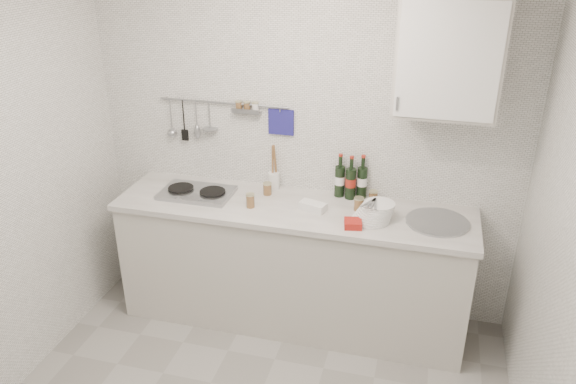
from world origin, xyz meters
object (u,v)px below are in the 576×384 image
object	(u,v)px
plate_stack_sink	(375,212)
wall_cabinet	(449,56)
plate_stack_hob	(184,189)
utensil_crock	(274,178)
wine_bottles	(351,177)

from	to	relation	value
plate_stack_sink	wall_cabinet	bearing A→B (deg)	27.67
plate_stack_hob	utensil_crock	world-z (taller)	utensil_crock
plate_stack_sink	plate_stack_hob	bearing A→B (deg)	176.16
plate_stack_sink	wine_bottles	bearing A→B (deg)	124.22
wall_cabinet	utensil_crock	xyz separation A→B (m)	(-1.10, 0.12, -0.95)
wall_cabinet	wine_bottles	size ratio (longest dim) A/B	2.26
plate_stack_hob	utensil_crock	bearing A→B (deg)	19.05
wine_bottles	plate_stack_hob	bearing A→B (deg)	-169.77
wall_cabinet	wine_bottles	world-z (taller)	wall_cabinet
plate_stack_hob	utensil_crock	distance (m)	0.65
wine_bottles	utensil_crock	bearing A→B (deg)	179.96
wall_cabinet	plate_stack_sink	world-z (taller)	wall_cabinet
wall_cabinet	plate_stack_sink	size ratio (longest dim) A/B	2.59
plate_stack_hob	wine_bottles	distance (m)	1.19
wine_bottles	utensil_crock	distance (m)	0.56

